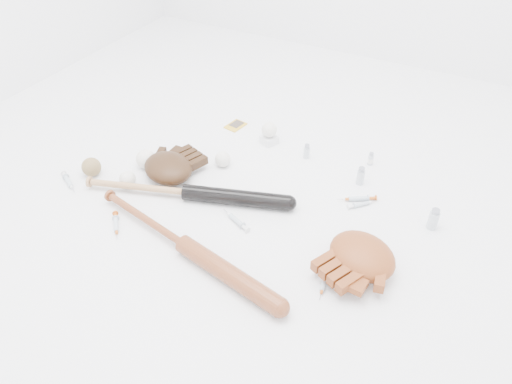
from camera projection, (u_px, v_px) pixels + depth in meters
The scene contains 21 objects.
bat_dark at pixel (186, 192), 1.95m from camera, with size 0.86×0.06×0.06m, color black, non-canonical shape.
bat_wood at pixel (184, 245), 1.72m from camera, with size 0.89×0.06×0.06m, color brown, non-canonical shape.
glove_dark at pixel (168, 168), 2.04m from camera, with size 0.26×0.26×0.10m, color #311D0D, non-canonical shape.
glove_tan at pixel (362, 255), 1.66m from camera, with size 0.28×0.28×0.10m, color brown, non-canonical shape.
trading_card at pixel (236, 126), 2.38m from camera, with size 0.07×0.10×0.01m, color gold.
pedestal at pixel (269, 140), 2.26m from camera, with size 0.07×0.07×0.04m, color white.
baseball_on_pedestal at pixel (269, 130), 2.22m from camera, with size 0.07×0.07×0.07m, color white.
baseball_left at pixel (128, 179), 2.01m from camera, with size 0.07×0.07×0.07m, color white.
baseball_upper at pixel (223, 159), 2.11m from camera, with size 0.07×0.07×0.07m, color white.
baseball_mid at pixel (146, 159), 2.10m from camera, with size 0.08×0.08×0.08m, color white.
baseball_aged at pixel (91, 167), 2.06m from camera, with size 0.08×0.08×0.08m, color olive.
syringe_0 at pixel (116, 225), 1.83m from camera, with size 0.16×0.03×0.02m, color #ADBCC6, non-canonical shape.
syringe_1 at pixel (236, 220), 1.85m from camera, with size 0.17×0.03×0.02m, color #ADBCC6, non-canonical shape.
syringe_2 at pixel (361, 204), 1.92m from camera, with size 0.14×0.02×0.02m, color #ADBCC6, non-canonical shape.
syringe_3 at pixel (324, 283), 1.62m from camera, with size 0.14×0.02×0.02m, color #ADBCC6, non-canonical shape.
syringe_4 at pixel (358, 199), 1.95m from camera, with size 0.17×0.03×0.02m, color #ADBCC6, non-canonical shape.
syringe_5 at pixel (68, 182), 2.03m from camera, with size 0.16×0.03×0.02m, color #ADBCC6, non-canonical shape.
vial_0 at pixel (371, 159), 2.12m from camera, with size 0.02×0.02×0.06m, color silver.
vial_1 at pixel (307, 151), 2.16m from camera, with size 0.03×0.03×0.07m, color silver.
vial_2 at pixel (361, 176), 2.01m from camera, with size 0.03×0.03×0.08m, color silver.
vial_3 at pixel (434, 219), 1.81m from camera, with size 0.04×0.04×0.09m, color silver.
Camera 1 is at (0.73, -1.31, 1.26)m, focal length 35.00 mm.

